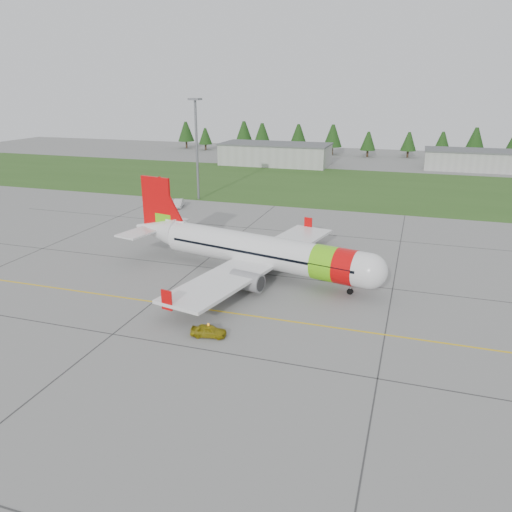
% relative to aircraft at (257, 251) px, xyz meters
% --- Properties ---
extents(ground, '(320.00, 320.00, 0.00)m').
position_rel_aircraft_xyz_m(ground, '(6.64, -19.58, -3.18)').
color(ground, gray).
rests_on(ground, ground).
extents(aircraft, '(36.02, 33.78, 11.04)m').
position_rel_aircraft_xyz_m(aircraft, '(0.00, 0.00, 0.00)').
color(aircraft, white).
rests_on(aircraft, ground).
extents(follow_me_car, '(1.38, 1.56, 3.43)m').
position_rel_aircraft_xyz_m(follow_me_car, '(0.62, -17.10, -1.47)').
color(follow_me_car, yellow).
rests_on(follow_me_car, ground).
extents(service_van, '(2.02, 1.96, 4.69)m').
position_rel_aircraft_xyz_m(service_van, '(-26.20, 30.60, -0.84)').
color(service_van, silver).
rests_on(service_van, ground).
extents(grass_strip, '(320.00, 50.00, 0.03)m').
position_rel_aircraft_xyz_m(grass_strip, '(6.64, 62.42, -3.17)').
color(grass_strip, '#30561E').
rests_on(grass_strip, ground).
extents(taxi_guideline, '(120.00, 0.25, 0.02)m').
position_rel_aircraft_xyz_m(taxi_guideline, '(6.64, -11.58, -3.17)').
color(taxi_guideline, gold).
rests_on(taxi_guideline, ground).
extents(hangar_west, '(32.00, 14.00, 6.00)m').
position_rel_aircraft_xyz_m(hangar_west, '(-23.36, 90.42, -0.18)').
color(hangar_west, '#A8A8A3').
rests_on(hangar_west, ground).
extents(hangar_east, '(24.00, 12.00, 5.20)m').
position_rel_aircraft_xyz_m(hangar_east, '(31.64, 98.42, -0.58)').
color(hangar_east, '#A8A8A3').
rests_on(hangar_east, ground).
extents(floodlight_mast, '(0.50, 0.50, 20.00)m').
position_rel_aircraft_xyz_m(floodlight_mast, '(-25.36, 38.42, 6.82)').
color(floodlight_mast, slate).
rests_on(floodlight_mast, ground).
extents(treeline, '(160.00, 8.00, 10.00)m').
position_rel_aircraft_xyz_m(treeline, '(6.64, 118.42, 1.82)').
color(treeline, '#1C3F14').
rests_on(treeline, ground).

